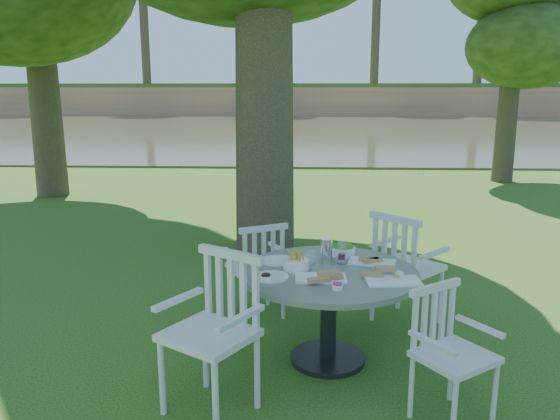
# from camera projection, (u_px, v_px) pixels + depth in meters

# --- Properties ---
(ground) EXTENTS (140.00, 140.00, 0.00)m
(ground) POSITION_uv_depth(u_px,v_px,m) (279.00, 298.00, 5.38)
(ground) COLOR #1D420D
(ground) RESTS_ON ground
(table) EXTENTS (1.30, 1.30, 0.72)m
(table) POSITION_uv_depth(u_px,v_px,m) (329.00, 290.00, 4.02)
(table) COLOR black
(table) RESTS_ON ground
(chair_ne) EXTENTS (0.69, 0.69, 0.99)m
(chair_ne) POSITION_uv_depth(u_px,v_px,m) (401.00, 261.00, 4.66)
(chair_ne) COLOR silver
(chair_ne) RESTS_ON ground
(chair_nw) EXTENTS (0.59, 0.58, 0.88)m
(chair_nw) POSITION_uv_depth(u_px,v_px,m) (259.00, 264.00, 4.80)
(chair_nw) COLOR silver
(chair_nw) RESTS_ON ground
(chair_sw) EXTENTS (0.69, 0.68, 1.01)m
(chair_sw) POSITION_uv_depth(u_px,v_px,m) (219.00, 319.00, 3.46)
(chair_sw) COLOR silver
(chair_sw) RESTS_ON ground
(chair_se) EXTENTS (0.57, 0.57, 0.84)m
(chair_se) POSITION_uv_depth(u_px,v_px,m) (445.00, 342.00, 3.36)
(chair_se) COLOR silver
(chair_se) RESTS_ON ground
(tableware) EXTENTS (1.17, 0.91, 0.19)m
(tableware) POSITION_uv_depth(u_px,v_px,m) (326.00, 262.00, 4.07)
(tableware) COLOR white
(tableware) RESTS_ON table
(river) EXTENTS (100.00, 28.00, 0.12)m
(river) POSITION_uv_depth(u_px,v_px,m) (301.00, 130.00, 27.82)
(river) COLOR #363921
(river) RESTS_ON ground
(far_bank) EXTENTS (100.00, 18.00, 15.20)m
(far_bank) POSITION_uv_depth(u_px,v_px,m) (307.00, 23.00, 43.92)
(far_bank) COLOR #A3724C
(far_bank) RESTS_ON ground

